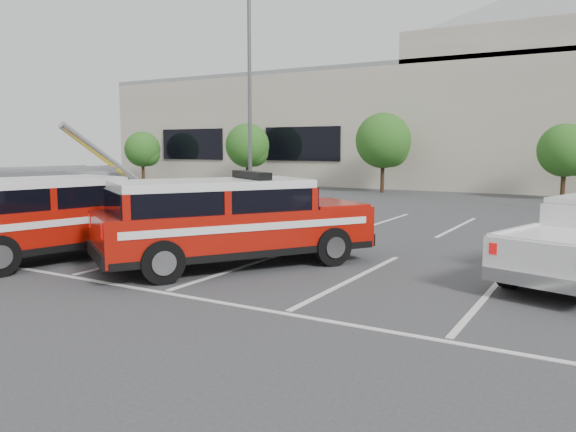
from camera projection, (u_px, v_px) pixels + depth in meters
The scene contains 11 objects.
ground at pixel (247, 266), 13.13m from camera, with size 120.00×120.00×0.00m, color #343437.
stall_markings at pixel (331, 239), 16.99m from camera, with size 23.00×15.00×0.01m, color silver.
convention_building at pixel (502, 119), 39.79m from camera, with size 60.00×16.99×13.20m.
tree_far_left at pixel (144, 150), 44.19m from camera, with size 2.77×2.77×3.99m.
tree_left at pixel (249, 147), 39.15m from camera, with size 3.07×3.07×4.42m.
tree_mid_left at pixel (385, 143), 34.12m from camera, with size 3.37×3.37×4.85m.
tree_mid_right at pixel (567, 152), 29.19m from camera, with size 2.77×2.77×3.99m.
light_pole_left at pixel (250, 96), 26.79m from camera, with size 0.90×0.60×10.24m.
fire_chief_suv at pixel (231, 228), 13.06m from camera, with size 5.33×6.46×2.20m.
ladder_suv at pixel (53, 222), 13.87m from camera, with size 3.43×6.12×2.28m.
utility_rig at pixel (86, 210), 18.37m from camera, with size 4.09×4.37×3.57m.
Camera 1 is at (7.33, -10.65, 2.76)m, focal length 35.00 mm.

